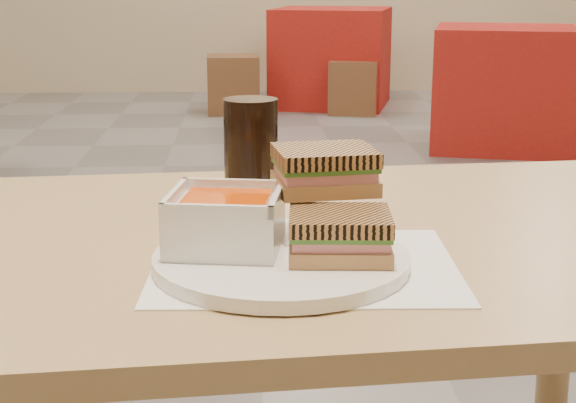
{
  "coord_description": "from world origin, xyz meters",
  "views": [
    {
      "loc": [
        -0.03,
        -2.89,
        1.06
      ],
      "look_at": [
        0.01,
        -2.0,
        0.82
      ],
      "focal_mm": 53.66,
      "sensor_mm": 36.0,
      "label": 1
    }
  ],
  "objects_px": {
    "cola_glass": "(251,157)",
    "main_table": "(255,321)",
    "soup_bowl": "(226,222)",
    "bg_table_1": "(503,87)",
    "bg_chair_1l": "(522,110)",
    "plate": "(281,260)",
    "bg_chair_2r": "(354,87)",
    "bg_table_2": "(332,57)",
    "panini_lower": "(340,235)",
    "bg_chair_2l": "(233,84)"
  },
  "relations": [
    {
      "from": "bg_table_1",
      "to": "bg_chair_2l",
      "type": "height_order",
      "value": "bg_table_1"
    },
    {
      "from": "soup_bowl",
      "to": "panini_lower",
      "type": "relative_size",
      "value": 1.2
    },
    {
      "from": "main_table",
      "to": "bg_table_2",
      "type": "relative_size",
      "value": 1.16
    },
    {
      "from": "bg_chair_2l",
      "to": "bg_chair_2r",
      "type": "relative_size",
      "value": 1.04
    },
    {
      "from": "panini_lower",
      "to": "soup_bowl",
      "type": "bearing_deg",
      "value": 162.18
    },
    {
      "from": "main_table",
      "to": "plate",
      "type": "xyz_separation_m",
      "value": [
        0.03,
        -0.13,
        0.12
      ]
    },
    {
      "from": "panini_lower",
      "to": "bg_chair_1l",
      "type": "height_order",
      "value": "panini_lower"
    },
    {
      "from": "panini_lower",
      "to": "bg_table_2",
      "type": "bearing_deg",
      "value": 84.39
    },
    {
      "from": "main_table",
      "to": "bg_table_1",
      "type": "xyz_separation_m",
      "value": [
        1.59,
        4.25,
        -0.27
      ]
    },
    {
      "from": "plate",
      "to": "bg_table_1",
      "type": "height_order",
      "value": "plate"
    },
    {
      "from": "bg_table_2",
      "to": "soup_bowl",
      "type": "bearing_deg",
      "value": -96.75
    },
    {
      "from": "main_table",
      "to": "bg_chair_2r",
      "type": "distance_m",
      "value": 5.67
    },
    {
      "from": "main_table",
      "to": "panini_lower",
      "type": "distance_m",
      "value": 0.23
    },
    {
      "from": "bg_chair_1l",
      "to": "bg_table_2",
      "type": "bearing_deg",
      "value": 121.96
    },
    {
      "from": "cola_glass",
      "to": "bg_table_2",
      "type": "bearing_deg",
      "value": 83.3
    },
    {
      "from": "panini_lower",
      "to": "cola_glass",
      "type": "relative_size",
      "value": 0.74
    },
    {
      "from": "panini_lower",
      "to": "bg_table_2",
      "type": "height_order",
      "value": "panini_lower"
    },
    {
      "from": "bg_chair_1l",
      "to": "bg_chair_2r",
      "type": "height_order",
      "value": "bg_chair_1l"
    },
    {
      "from": "bg_table_1",
      "to": "bg_chair_2r",
      "type": "relative_size",
      "value": 2.42
    },
    {
      "from": "bg_table_1",
      "to": "bg_chair_2r",
      "type": "xyz_separation_m",
      "value": [
        -0.76,
        1.35,
        -0.17
      ]
    },
    {
      "from": "soup_bowl",
      "to": "bg_chair_1l",
      "type": "bearing_deg",
      "value": 68.18
    },
    {
      "from": "bg_table_2",
      "to": "bg_chair_1l",
      "type": "relative_size",
      "value": 2.54
    },
    {
      "from": "cola_glass",
      "to": "bg_chair_2r",
      "type": "distance_m",
      "value": 5.59
    },
    {
      "from": "soup_bowl",
      "to": "bg_table_2",
      "type": "distance_m",
      "value": 6.19
    },
    {
      "from": "cola_glass",
      "to": "main_table",
      "type": "bearing_deg",
      "value": -88.58
    },
    {
      "from": "bg_chair_2r",
      "to": "main_table",
      "type": "bearing_deg",
      "value": -98.37
    },
    {
      "from": "bg_chair_2l",
      "to": "bg_chair_2r",
      "type": "height_order",
      "value": "bg_chair_2l"
    },
    {
      "from": "bg_table_2",
      "to": "bg_chair_2r",
      "type": "xyz_separation_m",
      "value": [
        0.13,
        -0.44,
        -0.19
      ]
    },
    {
      "from": "bg_chair_2l",
      "to": "panini_lower",
      "type": "bearing_deg",
      "value": -88.1
    },
    {
      "from": "bg_chair_2r",
      "to": "cola_glass",
      "type": "bearing_deg",
      "value": -98.55
    },
    {
      "from": "cola_glass",
      "to": "bg_chair_1l",
      "type": "xyz_separation_m",
      "value": [
        1.75,
        4.25,
        -0.61
      ]
    },
    {
      "from": "cola_glass",
      "to": "bg_table_2",
      "type": "distance_m",
      "value": 5.99
    },
    {
      "from": "cola_glass",
      "to": "soup_bowl",
      "type": "bearing_deg",
      "value": -98.3
    },
    {
      "from": "bg_table_2",
      "to": "bg_chair_2l",
      "type": "xyz_separation_m",
      "value": [
        -0.8,
        -0.37,
        -0.17
      ]
    },
    {
      "from": "soup_bowl",
      "to": "bg_table_1",
      "type": "height_order",
      "value": "soup_bowl"
    },
    {
      "from": "soup_bowl",
      "to": "bg_chair_2l",
      "type": "relative_size",
      "value": 0.3
    },
    {
      "from": "bg_table_2",
      "to": "cola_glass",
      "type": "bearing_deg",
      "value": -96.7
    },
    {
      "from": "main_table",
      "to": "bg_table_1",
      "type": "relative_size",
      "value": 1.23
    },
    {
      "from": "bg_table_1",
      "to": "soup_bowl",
      "type": "bearing_deg",
      "value": -110.42
    },
    {
      "from": "plate",
      "to": "panini_lower",
      "type": "height_order",
      "value": "panini_lower"
    },
    {
      "from": "bg_table_2",
      "to": "bg_chair_2r",
      "type": "relative_size",
      "value": 2.55
    },
    {
      "from": "bg_table_1",
      "to": "main_table",
      "type": "bearing_deg",
      "value": -110.49
    },
    {
      "from": "plate",
      "to": "soup_bowl",
      "type": "bearing_deg",
      "value": 156.55
    },
    {
      "from": "bg_chair_2r",
      "to": "plate",
      "type": "bearing_deg",
      "value": -97.92
    },
    {
      "from": "bg_chair_1l",
      "to": "plate",
      "type": "bearing_deg",
      "value": -111.05
    },
    {
      "from": "bg_chair_1l",
      "to": "bg_chair_2l",
      "type": "bearing_deg",
      "value": 144.54
    },
    {
      "from": "bg_chair_2l",
      "to": "soup_bowl",
      "type": "bearing_deg",
      "value": -89.28
    },
    {
      "from": "bg_table_2",
      "to": "panini_lower",
      "type": "bearing_deg",
      "value": -95.61
    },
    {
      "from": "cola_glass",
      "to": "bg_chair_1l",
      "type": "height_order",
      "value": "cola_glass"
    },
    {
      "from": "plate",
      "to": "bg_table_1",
      "type": "distance_m",
      "value": 4.66
    }
  ]
}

